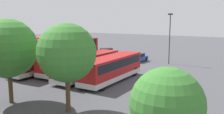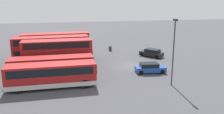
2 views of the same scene
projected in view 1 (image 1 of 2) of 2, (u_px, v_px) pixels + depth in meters
The scene contains 13 objects.
ground_plane at pixel (113, 61), 42.42m from camera, with size 140.00×140.00×0.00m, color #47474C.
bus_single_deck_near_end at pixel (112, 68), 28.63m from camera, with size 2.72×10.61×2.95m.
bus_single_deck_second at pixel (88, 65), 30.31m from camera, with size 2.76×11.07×2.95m.
bus_double_decker_third at pixel (69, 55), 32.69m from camera, with size 2.73×10.15×4.55m.
bus_double_decker_fourth at pixel (46, 54), 33.56m from camera, with size 3.21×11.97×4.55m.
bus_double_decker_fifth at pixel (31, 52), 35.89m from camera, with size 3.29×11.76×4.55m.
car_hatchback_silver at pixel (105, 52), 49.53m from camera, with size 4.35×4.09×1.43m.
car_small_green at pixel (137, 58), 41.87m from camera, with size 2.20×4.44×1.43m.
lamp_post_tall at pixel (170, 35), 39.26m from camera, with size 0.70×0.30×8.17m.
waste_bin_yellow at pixel (60, 54), 47.35m from camera, with size 0.60×0.60×0.95m, color #333338.
tree_midleft at pixel (167, 105), 10.51m from camera, with size 3.29×3.29×5.30m.
tree_midright at pixel (8, 48), 20.73m from camera, with size 5.06×5.06×7.37m.
tree_rightmost at pixel (67, 53), 18.66m from camera, with size 4.59×4.59×7.05m.
Camera 1 is at (-21.54, 35.81, 7.32)m, focal length 39.00 mm.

